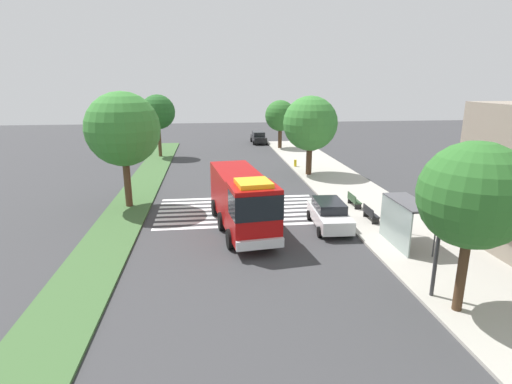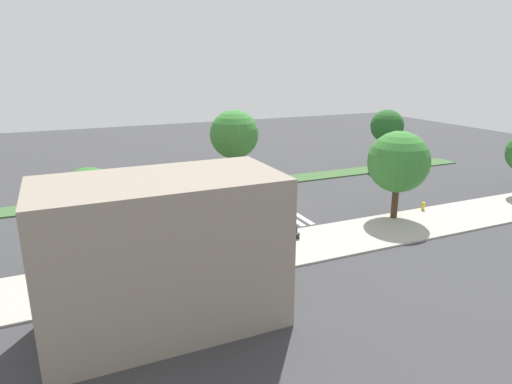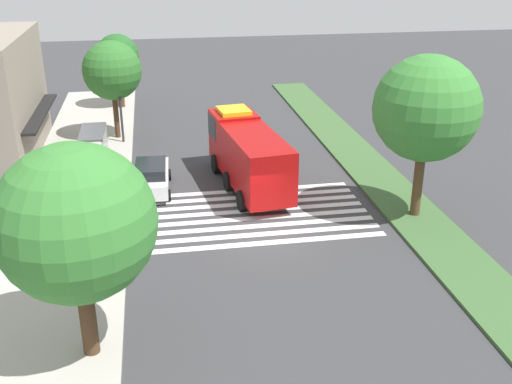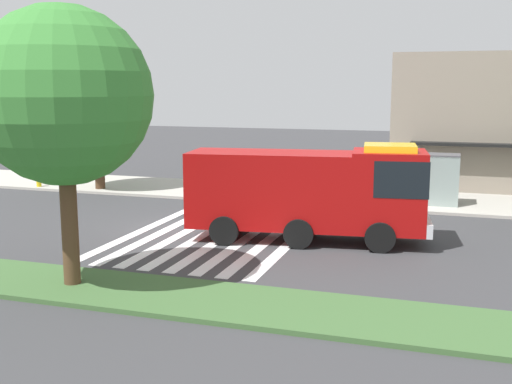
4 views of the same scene
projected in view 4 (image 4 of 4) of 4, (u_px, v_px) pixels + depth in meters
name	position (u px, v px, depth m)	size (l,w,h in m)	color
ground_plane	(170.00, 229.00, 25.91)	(120.00, 120.00, 0.00)	#38383A
sidewalk	(243.00, 191.00, 34.59)	(60.00, 5.85, 0.14)	#ADA89E
median_strip	(55.00, 283.00, 18.54)	(60.00, 3.00, 0.14)	#3D6033
crosswalk	(220.00, 232.00, 25.24)	(6.75, 11.43, 0.01)	silver
fire_truck	(315.00, 189.00, 23.53)	(9.31, 3.64, 3.76)	#A50C0C
parked_car_mid	(341.00, 196.00, 28.71)	(4.70, 2.24, 1.67)	silver
bus_stop_shelter	(422.00, 169.00, 30.23)	(3.50, 1.40, 2.46)	#4C4C51
bench_near_shelter	(340.00, 191.00, 31.64)	(1.60, 0.50, 0.90)	black
bench_west_of_shelter	(282.00, 188.00, 32.56)	(1.60, 0.50, 0.90)	#2D472D
storefront_building	(499.00, 122.00, 35.34)	(11.56, 6.58, 7.66)	gray
sidewalk_tree_west	(97.00, 103.00, 34.36)	(5.06, 5.06, 7.36)	#47301E
median_tree_west	(63.00, 96.00, 17.43)	(5.06, 5.06, 7.99)	#513823
fire_hydrant	(39.00, 181.00, 35.78)	(0.28, 0.28, 0.70)	gold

